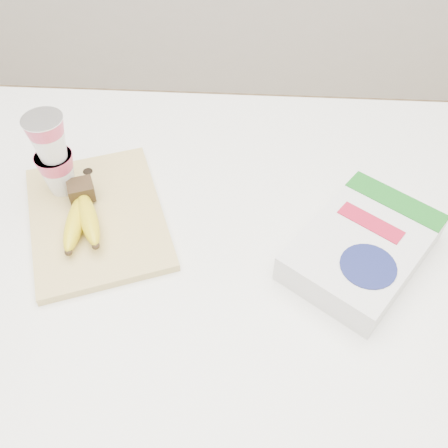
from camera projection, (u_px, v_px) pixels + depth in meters
The scene contains 6 objects.
room at pixel (149, 84), 0.71m from camera, with size 4.00×4.00×4.00m.
table at pixel (184, 356), 1.34m from camera, with size 1.37×0.91×1.03m, color white.
cutting_board at pixel (97, 217), 0.96m from camera, with size 0.25×0.34×0.02m, color #E6CE7E.
bananas at pixel (82, 215), 0.93m from camera, with size 0.11×0.18×0.05m.
yogurt_stack at pixel (52, 153), 0.93m from camera, with size 0.08×0.08×0.17m.
cereal_box at pixel (362, 247), 0.89m from camera, with size 0.31×0.33×0.06m.
Camera 1 is at (0.15, -0.61, 1.75)m, focal length 40.00 mm.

